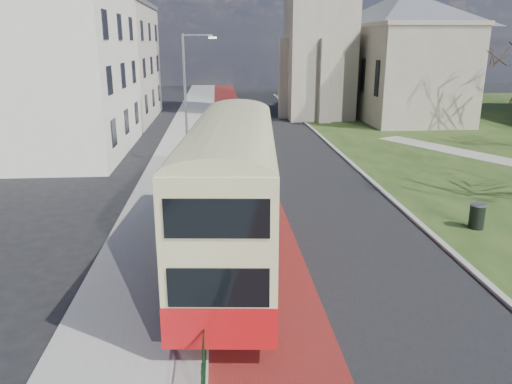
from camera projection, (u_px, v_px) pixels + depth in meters
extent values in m
plane|color=black|center=(301.00, 292.00, 15.77)|extent=(160.00, 160.00, 0.00)
cube|color=black|center=(276.00, 155.00, 34.98)|extent=(9.00, 120.00, 0.01)
cube|color=#591414|center=(237.00, 156.00, 34.78)|extent=(3.40, 120.00, 0.01)
cube|color=gray|center=(182.00, 156.00, 34.48)|extent=(4.00, 120.00, 0.12)
cube|color=#999993|center=(211.00, 155.00, 34.63)|extent=(0.25, 120.00, 0.13)
cube|color=#999993|center=(334.00, 148.00, 37.21)|extent=(0.25, 80.00, 0.13)
cylinder|color=#0D3C1C|center=(208.00, 219.00, 19.05)|extent=(0.04, 24.00, 0.04)
cylinder|color=#0D3C1C|center=(209.00, 242.00, 19.32)|extent=(0.04, 24.00, 0.04)
cube|color=gray|center=(399.00, 74.00, 52.00)|extent=(9.00, 18.00, 9.00)
cube|color=silver|center=(47.00, 63.00, 33.94)|extent=(10.00, 14.00, 12.50)
cube|color=#B9AE9D|center=(100.00, 65.00, 49.44)|extent=(10.00, 16.00, 11.00)
cube|color=#565960|center=(95.00, 3.00, 47.79)|extent=(10.30, 16.30, 0.50)
cylinder|color=gray|center=(185.00, 100.00, 31.44)|extent=(0.16, 0.16, 8.00)
cylinder|color=gray|center=(198.00, 35.00, 30.39)|extent=(1.80, 0.10, 0.10)
cube|color=silver|center=(213.00, 38.00, 30.50)|extent=(0.50, 0.18, 0.12)
cube|color=#B81114|center=(233.00, 236.00, 17.41)|extent=(3.77, 12.11, 1.08)
cube|color=beige|center=(232.00, 177.00, 16.80)|extent=(3.73, 12.05, 3.14)
cube|color=black|center=(194.00, 202.00, 17.41)|extent=(0.89, 9.75, 1.03)
cube|color=black|center=(272.00, 202.00, 17.39)|extent=(0.89, 9.75, 1.03)
cube|color=black|center=(191.00, 158.00, 16.63)|extent=(0.97, 10.70, 0.98)
cube|color=black|center=(272.00, 159.00, 16.61)|extent=(0.97, 10.70, 0.98)
cube|color=black|center=(239.00, 164.00, 22.77)|extent=(2.43, 0.29, 1.14)
cube|color=black|center=(239.00, 129.00, 22.30)|extent=(2.43, 0.29, 0.98)
cube|color=orange|center=(239.00, 115.00, 22.12)|extent=(1.94, 0.26, 0.33)
cylinder|color=black|center=(208.00, 212.00, 21.46)|extent=(0.42, 1.15, 1.13)
cylinder|color=black|center=(267.00, 213.00, 21.44)|extent=(0.42, 1.15, 1.13)
cylinder|color=black|center=(182.00, 300.00, 14.15)|extent=(0.42, 1.15, 1.13)
cylinder|color=black|center=(271.00, 300.00, 14.13)|extent=(0.42, 1.15, 1.13)
cylinder|color=black|center=(477.00, 217.00, 20.98)|extent=(0.73, 0.73, 1.01)
cylinder|color=gray|center=(479.00, 205.00, 20.83)|extent=(0.78, 0.78, 0.07)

